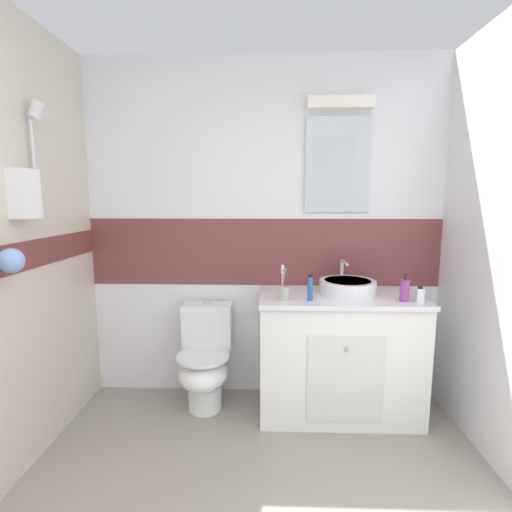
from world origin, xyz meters
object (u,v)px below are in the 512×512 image
(sink_basin, at_px, (347,286))
(toothpaste_tube_upright, at_px, (310,288))
(toothbrush_cup, at_px, (284,291))
(toilet, at_px, (205,361))
(soap_dispenser, at_px, (405,290))
(perfume_flask_small, at_px, (420,294))

(sink_basin, height_order, toothpaste_tube_upright, sink_basin)
(toothpaste_tube_upright, bearing_deg, toothbrush_cup, 174.27)
(toilet, bearing_deg, toothpaste_tube_upright, -14.34)
(toothpaste_tube_upright, bearing_deg, sink_basin, 35.44)
(sink_basin, height_order, soap_dispenser, sink_basin)
(toilet, relative_size, toothpaste_tube_upright, 4.30)
(perfume_flask_small, distance_m, toothpaste_tube_upright, 0.69)
(toilet, xyz_separation_m, perfume_flask_small, (1.41, -0.20, 0.55))
(toothbrush_cup, bearing_deg, sink_basin, 22.08)
(sink_basin, bearing_deg, perfume_flask_small, -27.50)
(sink_basin, bearing_deg, toilet, -179.25)
(perfume_flask_small, bearing_deg, toilet, 171.88)
(soap_dispenser, relative_size, toothpaste_tube_upright, 1.03)
(soap_dispenser, bearing_deg, toilet, 172.27)
(toilet, bearing_deg, sink_basin, 0.75)
(toilet, height_order, toothpaste_tube_upright, toothpaste_tube_upright)
(toothbrush_cup, height_order, perfume_flask_small, toothbrush_cup)
(toilet, relative_size, perfume_flask_small, 6.89)
(toothpaste_tube_upright, bearing_deg, soap_dispenser, 0.48)
(toothbrush_cup, distance_m, soap_dispenser, 0.77)
(sink_basin, xyz_separation_m, toothbrush_cup, (-0.44, -0.18, 0.01))
(toilet, distance_m, toothpaste_tube_upright, 0.94)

